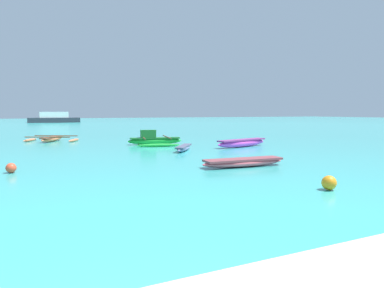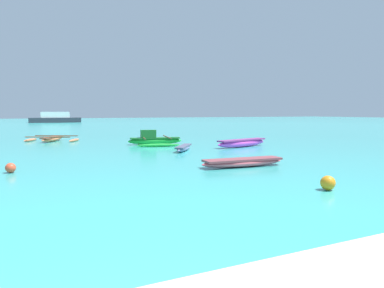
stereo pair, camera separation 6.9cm
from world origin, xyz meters
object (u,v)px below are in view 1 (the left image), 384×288
at_px(moored_boat_0, 52,139).
at_px(moored_boat_4, 154,140).
at_px(moored_boat_2, 184,148).
at_px(moored_boat_3, 242,143).
at_px(moored_boat_1, 243,162).
at_px(mooring_buoy_0, 11,168).
at_px(mooring_buoy_1, 329,183).
at_px(distant_ferry, 54,118).

bearing_deg(moored_boat_0, moored_boat_4, -103.52).
relative_size(moored_boat_2, moored_boat_3, 0.60).
relative_size(moored_boat_1, mooring_buoy_0, 10.08).
height_order(moored_boat_0, moored_boat_3, moored_boat_3).
height_order(moored_boat_1, moored_boat_4, moored_boat_4).
height_order(mooring_buoy_1, distant_ferry, distant_ferry).
bearing_deg(moored_boat_4, mooring_buoy_0, -124.09).
bearing_deg(moored_boat_4, moored_boat_1, -77.73).
xyz_separation_m(moored_boat_1, mooring_buoy_1, (-0.13, -4.35, 0.02)).
distance_m(moored_boat_2, mooring_buoy_1, 10.30).
bearing_deg(mooring_buoy_0, moored_boat_1, -15.54).
distance_m(moored_boat_4, mooring_buoy_1, 14.43).
height_order(moored_boat_1, mooring_buoy_1, mooring_buoy_1).
xyz_separation_m(moored_boat_4, distant_ferry, (-3.13, 52.49, 0.56)).
height_order(moored_boat_3, moored_boat_4, moored_boat_4).
height_order(mooring_buoy_0, mooring_buoy_1, mooring_buoy_1).
xyz_separation_m(moored_boat_0, mooring_buoy_1, (5.99, -19.68, 0.01)).
relative_size(moored_boat_1, mooring_buoy_1, 8.81).
bearing_deg(moored_boat_4, moored_boat_0, 149.34).
relative_size(moored_boat_0, mooring_buoy_0, 11.13).
distance_m(moored_boat_0, moored_boat_1, 16.51).
distance_m(moored_boat_0, mooring_buoy_0, 13.23).
xyz_separation_m(moored_boat_2, distant_ferry, (-3.43, 56.62, 0.70)).
relative_size(moored_boat_1, moored_boat_2, 1.45).
bearing_deg(moored_boat_1, moored_boat_4, 94.54).
relative_size(moored_boat_4, mooring_buoy_0, 10.91).
distance_m(moored_boat_2, moored_boat_3, 4.04).
height_order(moored_boat_2, moored_boat_3, moored_boat_3).
relative_size(moored_boat_0, distant_ferry, 0.40).
height_order(moored_boat_3, distant_ferry, distant_ferry).
height_order(moored_boat_0, moored_boat_4, moored_boat_4).
bearing_deg(distant_ferry, moored_boat_1, -86.93).
relative_size(moored_boat_3, distant_ferry, 0.41).
distance_m(moored_boat_1, mooring_buoy_0, 8.39).
xyz_separation_m(moored_boat_0, mooring_buoy_0, (-1.96, -13.09, -0.01)).
xyz_separation_m(mooring_buoy_0, distant_ferry, (4.73, 60.33, 0.70)).
xyz_separation_m(moored_boat_3, mooring_buoy_0, (-12.18, -4.08, -0.09)).
relative_size(moored_boat_2, moored_boat_4, 0.64).
bearing_deg(moored_boat_3, distant_ferry, 82.81).
xyz_separation_m(moored_boat_2, mooring_buoy_1, (-0.21, -10.30, 0.03)).
relative_size(mooring_buoy_0, mooring_buoy_1, 0.87).
xyz_separation_m(moored_boat_1, distant_ferry, (-3.35, 62.57, 0.69)).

